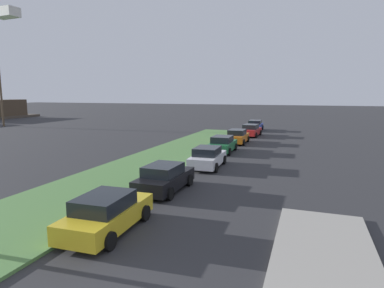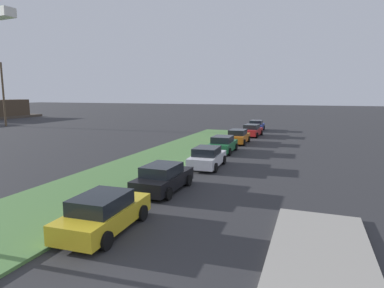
{
  "view_description": "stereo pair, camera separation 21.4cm",
  "coord_description": "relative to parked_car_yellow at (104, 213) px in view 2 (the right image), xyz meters",
  "views": [
    {
      "loc": [
        -4.47,
        -3.82,
        5.17
      ],
      "look_at": [
        19.82,
        4.9,
        1.19
      ],
      "focal_mm": 30.63,
      "sensor_mm": 36.0,
      "label": 1
    },
    {
      "loc": [
        -4.39,
        -4.02,
        5.17
      ],
      "look_at": [
        19.82,
        4.9,
        1.19
      ],
      "focal_mm": 30.63,
      "sensor_mm": 36.0,
      "label": 2
    }
  ],
  "objects": [
    {
      "name": "grass_median",
      "position": [
        4.47,
        3.83,
        -0.66
      ],
      "size": [
        60.0,
        6.0,
        0.12
      ],
      "primitive_type": "cube",
      "color": "#517F42",
      "rests_on": "ground"
    },
    {
      "name": "parked_car_yellow",
      "position": [
        0.0,
        0.0,
        0.0
      ],
      "size": [
        4.37,
        2.15,
        1.47
      ],
      "rotation": [
        0.0,
        0.0,
        0.04
      ],
      "color": "gold",
      "rests_on": "ground"
    },
    {
      "name": "parked_car_black",
      "position": [
        5.5,
        0.12,
        0.0
      ],
      "size": [
        4.32,
        2.06,
        1.47
      ],
      "rotation": [
        0.0,
        0.0,
        -0.01
      ],
      "color": "black",
      "rests_on": "ground"
    },
    {
      "name": "parked_car_white",
      "position": [
        11.74,
        -0.38,
        0.0
      ],
      "size": [
        4.37,
        2.16,
        1.47
      ],
      "rotation": [
        0.0,
        0.0,
        0.04
      ],
      "color": "silver",
      "rests_on": "ground"
    },
    {
      "name": "parked_car_green",
      "position": [
        17.9,
        0.14,
        0.0
      ],
      "size": [
        4.33,
        2.08,
        1.47
      ],
      "rotation": [
        0.0,
        0.0,
        0.02
      ],
      "color": "#1E6B38",
      "rests_on": "ground"
    },
    {
      "name": "parked_car_orange",
      "position": [
        23.64,
        0.02,
        0.0
      ],
      "size": [
        4.31,
        2.05,
        1.47
      ],
      "rotation": [
        0.0,
        0.0,
        0.01
      ],
      "color": "orange",
      "rests_on": "ground"
    },
    {
      "name": "parked_car_red",
      "position": [
        29.93,
        -0.34,
        0.0
      ],
      "size": [
        4.39,
        2.2,
        1.47
      ],
      "rotation": [
        0.0,
        0.0,
        -0.06
      ],
      "color": "red",
      "rests_on": "ground"
    },
    {
      "name": "parked_car_blue",
      "position": [
        36.34,
        0.16,
        0.0
      ],
      "size": [
        4.35,
        2.11,
        1.47
      ],
      "rotation": [
        0.0,
        0.0,
        0.03
      ],
      "color": "#23389E",
      "rests_on": "ground"
    },
    {
      "name": "distant_utility_pole",
      "position": [
        28.8,
        38.85,
        4.28
      ],
      "size": [
        0.3,
        0.3,
        10.0
      ],
      "primitive_type": "cylinder",
      "color": "brown",
      "rests_on": "ground"
    }
  ]
}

